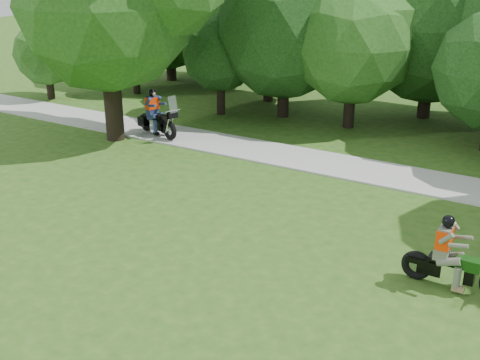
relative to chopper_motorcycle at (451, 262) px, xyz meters
The scene contains 5 objects.
ground 3.64m from the chopper_motorcycle, 145.94° to the right, with size 100.00×100.00×0.00m, color #294F16.
walkway 6.71m from the chopper_motorcycle, 116.34° to the left, with size 60.00×2.20×0.06m, color #ABABA6.
tree_line 13.46m from the chopper_motorcycle, 102.65° to the left, with size 39.90×12.18×7.93m.
chopper_motorcycle is the anchor object (origin of this frame).
touring_motorcycle 13.61m from the chopper_motorcycle, 155.67° to the left, with size 2.29×1.19×1.78m.
Camera 1 is at (4.89, -9.98, 6.89)m, focal length 45.00 mm.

